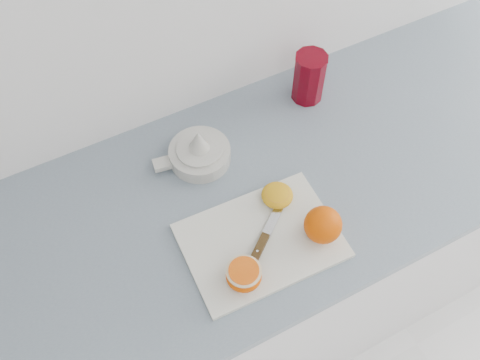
{
  "coord_description": "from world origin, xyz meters",
  "views": [
    {
      "loc": [
        -0.4,
        1.11,
        1.94
      ],
      "look_at": [
        -0.09,
        1.69,
        0.96
      ],
      "focal_mm": 40.0,
      "sensor_mm": 36.0,
      "label": 1
    }
  ],
  "objects_px": {
    "counter": "(270,259)",
    "half_orange": "(244,275)",
    "citrus_juicer": "(199,152)",
    "red_tumbler": "(309,79)",
    "cutting_board": "(261,241)"
  },
  "relations": [
    {
      "from": "cutting_board",
      "to": "red_tumbler",
      "type": "relative_size",
      "value": 2.42
    },
    {
      "from": "citrus_juicer",
      "to": "red_tumbler",
      "type": "height_order",
      "value": "red_tumbler"
    },
    {
      "from": "citrus_juicer",
      "to": "red_tumbler",
      "type": "distance_m",
      "value": 0.35
    },
    {
      "from": "half_orange",
      "to": "citrus_juicer",
      "type": "bearing_deg",
      "value": 80.78
    },
    {
      "from": "counter",
      "to": "half_orange",
      "type": "relative_size",
      "value": 35.37
    },
    {
      "from": "citrus_juicer",
      "to": "red_tumbler",
      "type": "relative_size",
      "value": 1.38
    },
    {
      "from": "red_tumbler",
      "to": "counter",
      "type": "bearing_deg",
      "value": -135.52
    },
    {
      "from": "cutting_board",
      "to": "half_orange",
      "type": "bearing_deg",
      "value": -139.65
    },
    {
      "from": "counter",
      "to": "red_tumbler",
      "type": "height_order",
      "value": "red_tumbler"
    },
    {
      "from": "cutting_board",
      "to": "red_tumbler",
      "type": "xyz_separation_m",
      "value": [
        0.32,
        0.32,
        0.06
      ]
    },
    {
      "from": "counter",
      "to": "half_orange",
      "type": "distance_m",
      "value": 0.55
    },
    {
      "from": "counter",
      "to": "citrus_juicer",
      "type": "relative_size",
      "value": 13.99
    },
    {
      "from": "cutting_board",
      "to": "citrus_juicer",
      "type": "relative_size",
      "value": 1.76
    },
    {
      "from": "counter",
      "to": "citrus_juicer",
      "type": "height_order",
      "value": "citrus_juicer"
    },
    {
      "from": "cutting_board",
      "to": "citrus_juicer",
      "type": "height_order",
      "value": "citrus_juicer"
    }
  ]
}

